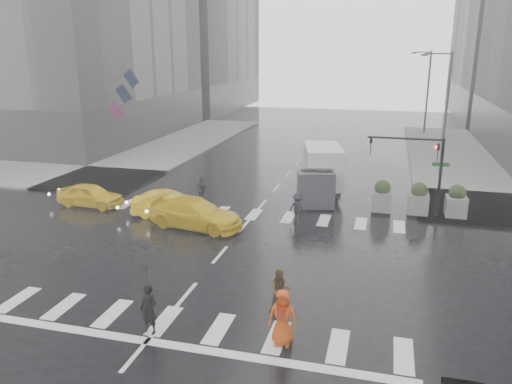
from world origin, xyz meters
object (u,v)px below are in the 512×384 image
(box_truck, at_px, (321,172))
(pedestrian_orange, at_px, (282,318))
(traffic_signal_pole, at_px, (422,161))
(pedestrian_brown, at_px, (280,290))
(taxi_front, at_px, (90,195))
(taxi_mid, at_px, (169,203))

(box_truck, bearing_deg, pedestrian_orange, -99.52)
(traffic_signal_pole, relative_size, pedestrian_brown, 2.83)
(pedestrian_orange, xyz_separation_m, taxi_front, (-14.15, 11.40, -0.26))
(traffic_signal_pole, height_order, box_truck, traffic_signal_pole)
(taxi_front, height_order, taxi_mid, same)
(pedestrian_brown, xyz_separation_m, taxi_front, (-13.64, 9.34, -0.12))
(taxi_mid, bearing_deg, traffic_signal_pole, -95.10)
(taxi_front, xyz_separation_m, box_truck, (13.08, 5.34, 1.00))
(pedestrian_orange, height_order, taxi_mid, pedestrian_orange)
(traffic_signal_pole, height_order, taxi_mid, traffic_signal_pole)
(taxi_front, bearing_deg, box_truck, -64.67)
(taxi_mid, relative_size, box_truck, 0.70)
(traffic_signal_pole, bearing_deg, taxi_mid, -166.42)
(pedestrian_brown, height_order, taxi_mid, pedestrian_brown)
(pedestrian_orange, distance_m, box_truck, 16.79)
(taxi_mid, xyz_separation_m, box_truck, (7.83, 5.70, 1.00))
(pedestrian_brown, xyz_separation_m, taxi_mid, (-8.38, 8.98, -0.12))
(pedestrian_orange, relative_size, box_truck, 0.32)
(pedestrian_brown, bearing_deg, taxi_mid, 117.39)
(taxi_front, bearing_deg, pedestrian_brown, -121.27)
(pedestrian_orange, height_order, box_truck, box_truck)
(pedestrian_brown, distance_m, pedestrian_orange, 2.13)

